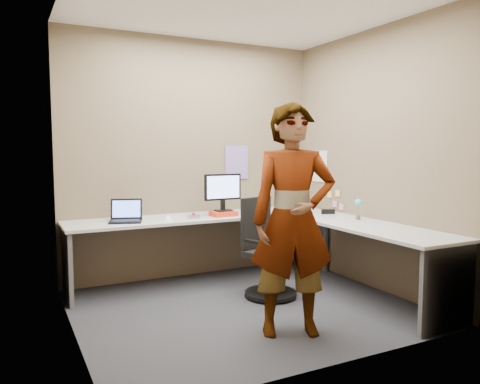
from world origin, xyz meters
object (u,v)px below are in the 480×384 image
monitor (223,189)px  person (293,220)px  office_chair (266,257)px  desk (266,234)px

monitor → person: (-0.12, -1.58, -0.11)m
person → office_chair: bearing=93.5°
desk → office_chair: office_chair is taller
office_chair → person: size_ratio=0.53×
desk → person: bearing=-109.3°
monitor → desk: bearing=-63.6°
person → desk: bearing=91.8°
person → monitor: bearing=106.7°
desk → person: size_ratio=1.64×
desk → office_chair: (-0.09, -0.18, -0.19)m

